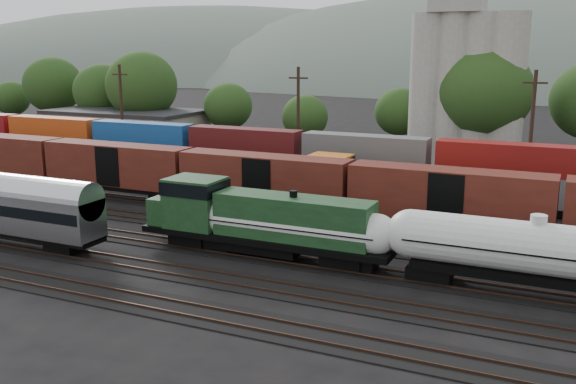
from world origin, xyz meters
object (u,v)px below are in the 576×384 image
at_px(orange_locomotive, 378,184).
at_px(grain_silo, 465,72).
at_px(green_locomotive, 251,217).
at_px(tank_car_a, 285,226).

height_order(orange_locomotive, grain_silo, grain_silo).
bearing_deg(green_locomotive, orange_locomotive, 73.39).
bearing_deg(grain_silo, orange_locomotive, -95.47).
bearing_deg(green_locomotive, tank_car_a, -0.00).
bearing_deg(grain_silo, green_locomotive, -99.64).
relative_size(green_locomotive, grain_silo, 0.62).
relative_size(orange_locomotive, grain_silo, 0.62).
bearing_deg(tank_car_a, orange_locomotive, 82.63).
distance_m(green_locomotive, grain_silo, 42.46).
distance_m(green_locomotive, orange_locomotive, 15.65).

